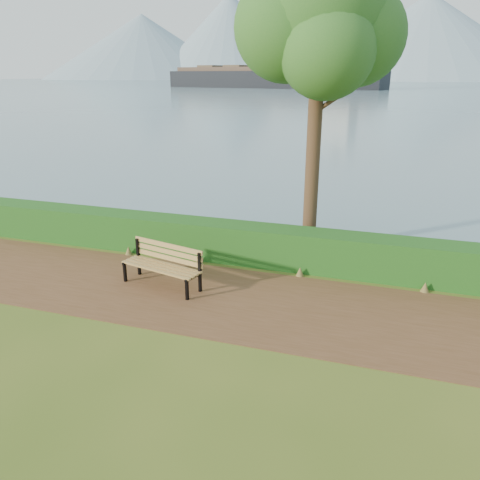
% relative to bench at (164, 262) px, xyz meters
% --- Properties ---
extents(ground, '(140.00, 140.00, 0.00)m').
position_rel_bench_xyz_m(ground, '(1.35, -0.56, -0.58)').
color(ground, '#3E5618').
rests_on(ground, ground).
extents(path, '(40.00, 3.40, 0.01)m').
position_rel_bench_xyz_m(path, '(1.35, -0.26, -0.57)').
color(path, '#52341C').
rests_on(path, ground).
extents(hedge, '(32.00, 0.85, 1.00)m').
position_rel_bench_xyz_m(hedge, '(1.35, 2.04, -0.08)').
color(hedge, '#164915').
rests_on(hedge, ground).
extents(water, '(700.00, 510.00, 0.00)m').
position_rel_bench_xyz_m(water, '(1.35, 259.44, -0.57)').
color(water, slate).
rests_on(water, ground).
extents(mountains, '(585.00, 190.00, 70.00)m').
position_rel_bench_xyz_m(mountains, '(-7.82, 405.49, 27.12)').
color(mountains, gray).
rests_on(mountains, ground).
extents(bench, '(2.07, 1.03, 1.00)m').
position_rel_bench_xyz_m(bench, '(0.00, 0.00, 0.00)').
color(bench, black).
rests_on(bench, ground).
extents(tree, '(4.09, 3.35, 8.03)m').
position_rel_bench_xyz_m(tree, '(2.84, 3.24, 5.39)').
color(tree, '#3A2817').
rests_on(tree, ground).
extents(cargo_ship, '(79.45, 30.00, 23.89)m').
position_rel_bench_xyz_m(cargo_ship, '(-34.64, 156.17, 2.99)').
color(cargo_ship, black).
rests_on(cargo_ship, ground).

